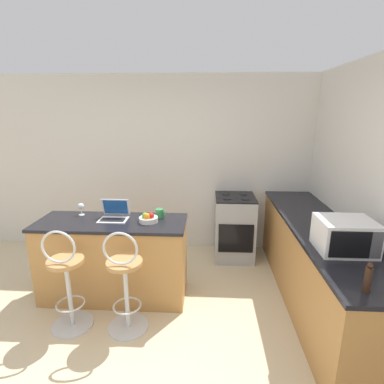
{
  "coord_description": "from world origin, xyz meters",
  "views": [
    {
      "loc": [
        0.65,
        -2.17,
        2.09
      ],
      "look_at": [
        0.43,
        1.75,
        1.02
      ],
      "focal_mm": 28.0,
      "sensor_mm": 36.0,
      "label": 1
    }
  ],
  "objects_px": {
    "wine_glass_short": "(81,207)",
    "mug_green": "(160,213)",
    "bar_stool_near": "(67,281)",
    "microwave": "(345,235)",
    "bar_stool_far": "(125,283)",
    "laptop": "(114,214)",
    "stove_range": "(234,227)",
    "fruit_bowl": "(148,218)",
    "pepper_mill": "(368,278)"
  },
  "relations": [
    {
      "from": "bar_stool_far",
      "to": "pepper_mill",
      "type": "bearing_deg",
      "value": -19.88
    },
    {
      "from": "bar_stool_far",
      "to": "laptop",
      "type": "distance_m",
      "value": 0.83
    },
    {
      "from": "stove_range",
      "to": "pepper_mill",
      "type": "distance_m",
      "value": 2.43
    },
    {
      "from": "stove_range",
      "to": "pepper_mill",
      "type": "bearing_deg",
      "value": -73.49
    },
    {
      "from": "laptop",
      "to": "fruit_bowl",
      "type": "xyz_separation_m",
      "value": [
        0.4,
        -0.09,
        -0.01
      ]
    },
    {
      "from": "microwave",
      "to": "wine_glass_short",
      "type": "xyz_separation_m",
      "value": [
        -2.63,
        0.77,
        -0.04
      ]
    },
    {
      "from": "laptop",
      "to": "microwave",
      "type": "distance_m",
      "value": 2.31
    },
    {
      "from": "wine_glass_short",
      "to": "microwave",
      "type": "bearing_deg",
      "value": -16.26
    },
    {
      "from": "fruit_bowl",
      "to": "stove_range",
      "type": "bearing_deg",
      "value": 45.92
    },
    {
      "from": "microwave",
      "to": "stove_range",
      "type": "relative_size",
      "value": 0.49
    },
    {
      "from": "fruit_bowl",
      "to": "microwave",
      "type": "bearing_deg",
      "value": -17.8
    },
    {
      "from": "bar_stool_far",
      "to": "microwave",
      "type": "height_order",
      "value": "microwave"
    },
    {
      "from": "bar_stool_far",
      "to": "microwave",
      "type": "relative_size",
      "value": 2.35
    },
    {
      "from": "laptop",
      "to": "fruit_bowl",
      "type": "relative_size",
      "value": 1.51
    },
    {
      "from": "wine_glass_short",
      "to": "mug_green",
      "type": "height_order",
      "value": "wine_glass_short"
    },
    {
      "from": "laptop",
      "to": "stove_range",
      "type": "relative_size",
      "value": 0.33
    },
    {
      "from": "bar_stool_far",
      "to": "bar_stool_near",
      "type": "bearing_deg",
      "value": 180.0
    },
    {
      "from": "bar_stool_far",
      "to": "wine_glass_short",
      "type": "height_order",
      "value": "wine_glass_short"
    },
    {
      "from": "wine_glass_short",
      "to": "fruit_bowl",
      "type": "height_order",
      "value": "wine_glass_short"
    },
    {
      "from": "mug_green",
      "to": "bar_stool_near",
      "type": "bearing_deg",
      "value": -139.41
    },
    {
      "from": "stove_range",
      "to": "mug_green",
      "type": "relative_size",
      "value": 8.85
    },
    {
      "from": "bar_stool_near",
      "to": "fruit_bowl",
      "type": "xyz_separation_m",
      "value": [
        0.7,
        0.54,
        0.46
      ]
    },
    {
      "from": "bar_stool_far",
      "to": "stove_range",
      "type": "distance_m",
      "value": 1.98
    },
    {
      "from": "laptop",
      "to": "wine_glass_short",
      "type": "height_order",
      "value": "laptop"
    },
    {
      "from": "bar_stool_near",
      "to": "fruit_bowl",
      "type": "distance_m",
      "value": 1.0
    },
    {
      "from": "bar_stool_near",
      "to": "fruit_bowl",
      "type": "height_order",
      "value": "bar_stool_near"
    },
    {
      "from": "wine_glass_short",
      "to": "mug_green",
      "type": "relative_size",
      "value": 1.36
    },
    {
      "from": "bar_stool_far",
      "to": "wine_glass_short",
      "type": "distance_m",
      "value": 1.12
    },
    {
      "from": "microwave",
      "to": "laptop",
      "type": "bearing_deg",
      "value": 163.19
    },
    {
      "from": "bar_stool_near",
      "to": "mug_green",
      "type": "relative_size",
      "value": 10.11
    },
    {
      "from": "laptop",
      "to": "mug_green",
      "type": "bearing_deg",
      "value": 6.81
    },
    {
      "from": "mug_green",
      "to": "fruit_bowl",
      "type": "relative_size",
      "value": 0.51
    },
    {
      "from": "bar_stool_far",
      "to": "mug_green",
      "type": "distance_m",
      "value": 0.86
    },
    {
      "from": "stove_range",
      "to": "fruit_bowl",
      "type": "relative_size",
      "value": 4.55
    },
    {
      "from": "microwave",
      "to": "bar_stool_far",
      "type": "bearing_deg",
      "value": 178.79
    },
    {
      "from": "wine_glass_short",
      "to": "pepper_mill",
      "type": "distance_m",
      "value": 2.88
    },
    {
      "from": "laptop",
      "to": "bar_stool_far",
      "type": "bearing_deg",
      "value": -66.97
    },
    {
      "from": "wine_glass_short",
      "to": "laptop",
      "type": "bearing_deg",
      "value": -13.31
    },
    {
      "from": "stove_range",
      "to": "mug_green",
      "type": "height_order",
      "value": "mug_green"
    },
    {
      "from": "bar_stool_far",
      "to": "mug_green",
      "type": "relative_size",
      "value": 10.11
    },
    {
      "from": "stove_range",
      "to": "mug_green",
      "type": "xyz_separation_m",
      "value": [
        -0.93,
        -0.92,
        0.51
      ]
    },
    {
      "from": "microwave",
      "to": "fruit_bowl",
      "type": "bearing_deg",
      "value": 162.2
    },
    {
      "from": "microwave",
      "to": "stove_range",
      "type": "xyz_separation_m",
      "value": [
        -0.79,
        1.65,
        -0.6
      ]
    },
    {
      "from": "fruit_bowl",
      "to": "bar_stool_near",
      "type": "bearing_deg",
      "value": -142.25
    },
    {
      "from": "bar_stool_far",
      "to": "laptop",
      "type": "relative_size",
      "value": 3.44
    },
    {
      "from": "fruit_bowl",
      "to": "laptop",
      "type": "bearing_deg",
      "value": 167.83
    },
    {
      "from": "wine_glass_short",
      "to": "pepper_mill",
      "type": "height_order",
      "value": "pepper_mill"
    },
    {
      "from": "wine_glass_short",
      "to": "fruit_bowl",
      "type": "distance_m",
      "value": 0.84
    },
    {
      "from": "laptop",
      "to": "pepper_mill",
      "type": "distance_m",
      "value": 2.47
    },
    {
      "from": "bar_stool_far",
      "to": "wine_glass_short",
      "type": "xyz_separation_m",
      "value": [
        -0.69,
        0.73,
        0.52
      ]
    }
  ]
}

